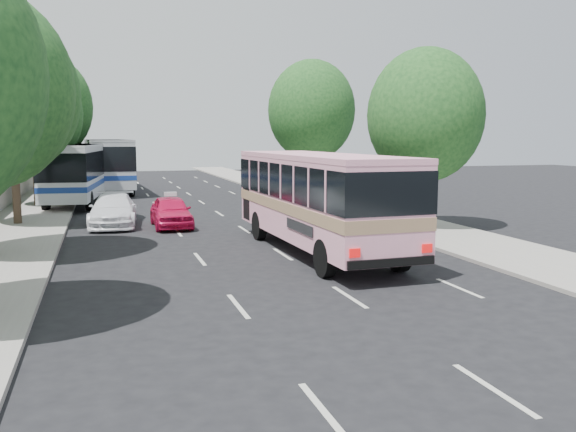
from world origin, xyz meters
name	(u,v)px	position (x,y,z in m)	size (l,w,h in m)	color
ground	(289,282)	(0.00, 0.00, 0.00)	(120.00, 120.00, 0.00)	black
sidewalk_left	(36,210)	(-8.50, 20.00, 0.07)	(4.00, 90.00, 0.15)	#9E998E
sidewalk_right	(324,201)	(8.50, 20.00, 0.06)	(4.00, 90.00, 0.12)	#9E998E
low_wall	(0,196)	(-10.30, 20.00, 0.90)	(0.30, 90.00, 1.50)	#9E998E
tree_left_c	(12,90)	(-8.62, 13.94, 6.12)	(6.00, 6.00, 9.35)	#38281E
tree_left_d	(34,110)	(-8.52, 21.94, 5.63)	(5.52, 5.52, 8.60)	#38281E
tree_left_e	(47,103)	(-8.42, 29.94, 6.43)	(6.30, 6.30, 9.82)	#38281E
tree_left_f	(53,113)	(-8.62, 37.94, 6.00)	(5.88, 5.88, 9.16)	#38281E
tree_right_near	(428,111)	(8.78, 7.94, 5.20)	(5.10, 5.10, 7.95)	#38281E
tree_right_far	(313,107)	(9.08, 23.94, 6.12)	(6.00, 6.00, 9.35)	#38281E
pink_bus	(318,192)	(2.28, 4.00, 2.16)	(3.08, 10.98, 3.48)	#F8A0BB
pink_taxi	(171,212)	(-2.00, 11.77, 0.71)	(1.67, 4.16, 1.42)	#D21248
white_pickup	(113,210)	(-4.50, 12.88, 0.73)	(2.04, 5.02, 1.46)	white
tour_coach_front	(79,168)	(-6.30, 23.57, 2.19)	(4.02, 12.37, 3.64)	white
tour_coach_rear	(108,160)	(-4.50, 31.63, 2.34)	(3.52, 13.12, 3.89)	silver
taxi_roof_sign	(170,194)	(-2.00, 11.77, 1.51)	(0.55, 0.18, 0.18)	silver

